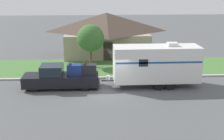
{
  "coord_description": "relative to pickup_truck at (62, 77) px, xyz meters",
  "views": [
    {
      "loc": [
        -1.47,
        -22.32,
        8.03
      ],
      "look_at": [
        0.03,
        1.39,
        1.4
      ],
      "focal_mm": 50.0,
      "sensor_mm": 36.0,
      "label": 1
    }
  ],
  "objects": [
    {
      "name": "ground_plane",
      "position": [
        3.95,
        -1.39,
        -0.87
      ],
      "size": [
        120.0,
        120.0,
        0.0
      ],
      "primitive_type": "plane",
      "color": "#515456"
    },
    {
      "name": "tree_in_yard",
      "position": [
        2.29,
        6.25,
        2.03
      ],
      "size": [
        2.64,
        2.64,
        4.24
      ],
      "color": "brown",
      "rests_on": "ground_plane"
    },
    {
      "name": "mailbox",
      "position": [
        11.39,
        3.46,
        0.09
      ],
      "size": [
        0.48,
        0.2,
        1.25
      ],
      "color": "brown",
      "rests_on": "ground_plane"
    },
    {
      "name": "house_across_street",
      "position": [
        4.1,
        12.22,
        1.62
      ],
      "size": [
        10.08,
        7.86,
        4.79
      ],
      "color": "gray",
      "rests_on": "ground_plane"
    },
    {
      "name": "pickup_truck",
      "position": [
        0.0,
        0.0,
        0.0
      ],
      "size": [
        6.0,
        1.96,
        2.01
      ],
      "color": "black",
      "rests_on": "ground_plane"
    },
    {
      "name": "lawn_strip",
      "position": [
        3.95,
        6.01,
        -0.85
      ],
      "size": [
        80.0,
        7.0,
        0.03
      ],
      "color": "#477538",
      "rests_on": "ground_plane"
    },
    {
      "name": "curb_strip",
      "position": [
        3.95,
        2.36,
        -0.8
      ],
      "size": [
        80.0,
        0.3,
        0.14
      ],
      "color": "#ADADA8",
      "rests_on": "ground_plane"
    },
    {
      "name": "travel_trailer",
      "position": [
        7.51,
        -0.0,
        0.99
      ],
      "size": [
        7.76,
        2.29,
        3.55
      ],
      "color": "black",
      "rests_on": "ground_plane"
    }
  ]
}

